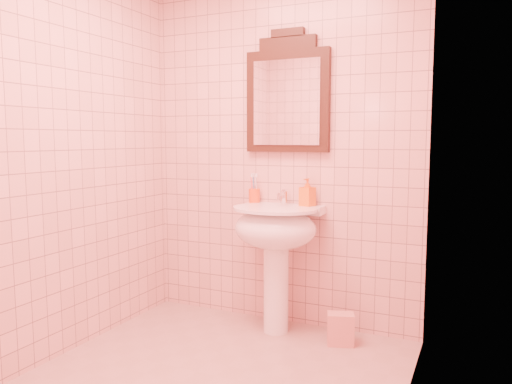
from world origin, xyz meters
The scene contains 7 objects.
back_wall centered at (0.00, 1.10, 1.25)m, with size 2.00×0.02×2.50m, color #E7A9A1.
pedestal_sink centered at (0.06, 0.87, 0.66)m, with size 0.58×0.58×0.86m.
faucet centered at (0.06, 1.01, 0.92)m, with size 0.04×0.16×0.11m.
mirror centered at (0.06, 1.07, 1.62)m, with size 0.60×0.06×0.84m.
toothbrush_cup centered at (-0.18, 1.05, 0.91)m, with size 0.08×0.08×0.19m.
soap_dispenser centered at (0.23, 1.02, 0.96)m, with size 0.09×0.09×0.19m, color orange.
towel centered at (0.52, 0.85, 0.10)m, with size 0.17×0.11×0.21m, color #E99889.
Camera 1 is at (1.31, -2.19, 1.32)m, focal length 35.00 mm.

